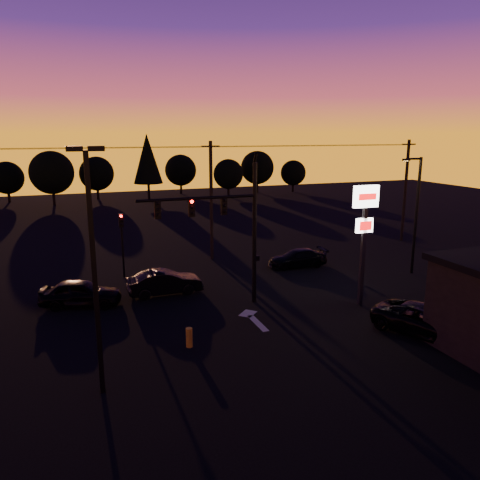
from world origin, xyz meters
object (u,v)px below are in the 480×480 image
at_px(bollard, 189,338).
at_px(suv_parked, 427,321).
at_px(streetlight, 416,211).
at_px(car_right, 297,258).
at_px(traffic_signal_mast, 228,220).
at_px(parking_lot_light, 93,257).
at_px(pylon_sign, 365,220).
at_px(car_mid, 165,282).
at_px(secondary_signal, 122,236).
at_px(car_left, 81,293).

relative_size(bollard, suv_parked, 0.18).
relative_size(streetlight, car_right, 1.84).
distance_m(streetlight, car_right, 8.76).
relative_size(traffic_signal_mast, parking_lot_light, 0.94).
height_order(pylon_sign, suv_parked, pylon_sign).
bearing_deg(suv_parked, parking_lot_light, 154.38).
height_order(parking_lot_light, suv_parked, parking_lot_light).
bearing_deg(traffic_signal_mast, suv_parked, -42.56).
bearing_deg(car_mid, secondary_signal, 23.43).
xyz_separation_m(car_mid, suv_parked, (10.69, -10.24, -0.02)).
height_order(car_mid, suv_parked, car_mid).
distance_m(bollard, car_mid, 7.58).
bearing_deg(car_mid, suv_parked, -134.35).
height_order(traffic_signal_mast, pylon_sign, traffic_signal_mast).
bearing_deg(traffic_signal_mast, car_mid, 133.29).
bearing_deg(parking_lot_light, streetlight, 21.65).
relative_size(pylon_sign, car_mid, 1.53).
bearing_deg(bollard, parking_lot_light, -147.37).
distance_m(traffic_signal_mast, car_right, 10.25).
distance_m(traffic_signal_mast, bollard, 7.14).
xyz_separation_m(streetlight, car_mid, (-16.97, 1.64, -3.69)).
relative_size(streetlight, suv_parked, 1.56).
distance_m(secondary_signal, car_mid, 5.21).
height_order(traffic_signal_mast, streetlight, traffic_signal_mast).
distance_m(traffic_signal_mast, suv_parked, 11.30).
distance_m(parking_lot_light, car_mid, 11.96).
xyz_separation_m(bollard, car_right, (10.71, 10.14, 0.18)).
bearing_deg(car_mid, bollard, 176.30).
bearing_deg(secondary_signal, car_right, -8.23).
xyz_separation_m(pylon_sign, car_mid, (-10.07, 5.64, -4.18)).
height_order(traffic_signal_mast, car_right, traffic_signal_mast).
relative_size(bollard, car_mid, 0.20).
distance_m(secondary_signal, suv_parked, 19.41).
bearing_deg(secondary_signal, bollard, -82.72).
relative_size(car_left, car_mid, 1.00).
relative_size(parking_lot_light, streetlight, 1.14).
bearing_deg(streetlight, bollard, -161.18).
bearing_deg(pylon_sign, bollard, -169.60).
height_order(bollard, suv_parked, suv_parked).
xyz_separation_m(traffic_signal_mast, pylon_sign, (7.10, -2.49, -0.02)).
distance_m(traffic_signal_mast, car_left, 9.30).
height_order(parking_lot_light, car_left, parking_lot_light).
bearing_deg(car_left, bollard, -132.79).
bearing_deg(car_right, traffic_signal_mast, -48.64).
bearing_deg(car_left, streetlight, -77.76).
bearing_deg(car_mid, traffic_signal_mast, -137.29).
bearing_deg(car_right, car_left, -75.74).
bearing_deg(parking_lot_light, traffic_signal_mast, 43.37).
xyz_separation_m(streetlight, suv_parked, (-6.29, -8.60, -3.71)).
bearing_deg(suv_parked, car_left, 122.26).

